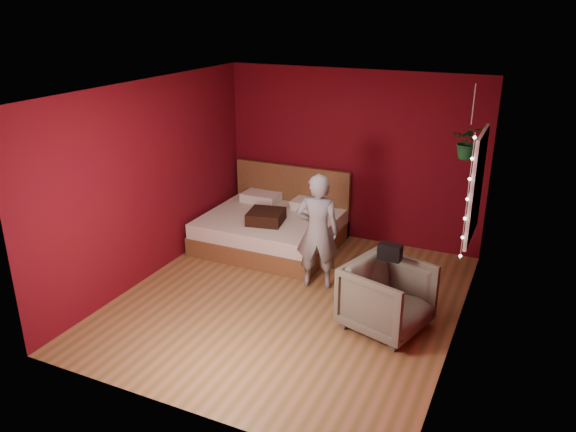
{
  "coord_description": "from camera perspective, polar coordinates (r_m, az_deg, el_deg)",
  "views": [
    {
      "loc": [
        2.58,
        -5.62,
        3.49
      ],
      "look_at": [
        -0.2,
        0.4,
        0.95
      ],
      "focal_mm": 35.0,
      "sensor_mm": 36.0,
      "label": 1
    }
  ],
  "objects": [
    {
      "name": "throw_pillow",
      "position": [
        8.13,
        -2.25,
        -0.07
      ],
      "size": [
        0.58,
        0.58,
        0.17
      ],
      "primitive_type": "cube",
      "rotation": [
        0.0,
        0.0,
        0.19
      ],
      "color": "black",
      "rests_on": "bed"
    },
    {
      "name": "handbag",
      "position": [
        6.37,
        10.32,
        -3.61
      ],
      "size": [
        0.27,
        0.15,
        0.19
      ],
      "primitive_type": "cube",
      "rotation": [
        0.0,
        0.0,
        -0.07
      ],
      "color": "black",
      "rests_on": "armchair"
    },
    {
      "name": "bed",
      "position": [
        8.54,
        -1.56,
        -1.15
      ],
      "size": [
        1.95,
        1.66,
        1.07
      ],
      "color": "brown",
      "rests_on": "ground"
    },
    {
      "name": "person",
      "position": [
        7.12,
        3.01,
        -1.59
      ],
      "size": [
        0.64,
        0.5,
        1.53
      ],
      "primitive_type": "imported",
      "rotation": [
        0.0,
        0.0,
        3.42
      ],
      "color": "gray",
      "rests_on": "ground"
    },
    {
      "name": "window",
      "position": [
        6.84,
        18.58,
        2.93
      ],
      "size": [
        0.05,
        0.97,
        1.27
      ],
      "color": "white",
      "rests_on": "room_walls"
    },
    {
      "name": "armchair",
      "position": [
        6.44,
        10.03,
        -8.13
      ],
      "size": [
        1.07,
        1.05,
        0.79
      ],
      "primitive_type": "imported",
      "rotation": [
        0.0,
        0.0,
        1.28
      ],
      "color": "#615D4C",
      "rests_on": "ground"
    },
    {
      "name": "room_walls",
      "position": [
        6.44,
        0.14,
        4.63
      ],
      "size": [
        4.04,
        4.54,
        2.62
      ],
      "color": "#57090E",
      "rests_on": "ground"
    },
    {
      "name": "hanging_plant",
      "position": [
        7.17,
        17.92,
        7.19
      ],
      "size": [
        0.39,
        0.34,
        0.9
      ],
      "color": "silver",
      "rests_on": "room_walls"
    },
    {
      "name": "floor",
      "position": [
        7.1,
        0.13,
        -8.49
      ],
      "size": [
        4.5,
        4.5,
        0.0
      ],
      "primitive_type": "plane",
      "color": "#965F3C",
      "rests_on": "ground"
    },
    {
      "name": "fairy_lights",
      "position": [
        6.35,
        17.75,
        1.65
      ],
      "size": [
        0.04,
        0.04,
        1.45
      ],
      "color": "silver",
      "rests_on": "room_walls"
    }
  ]
}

